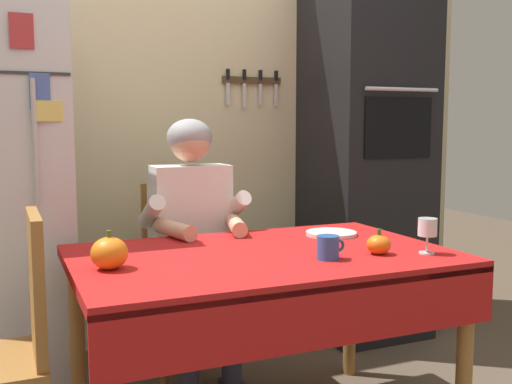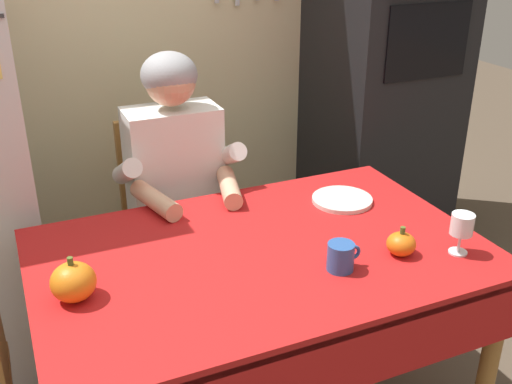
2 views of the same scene
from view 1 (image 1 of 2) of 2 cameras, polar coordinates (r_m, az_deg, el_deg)
name	(u,v)px [view 1 (image 1 of 2)]	position (r m, az deg, el deg)	size (l,w,h in m)	color
back_wall_assembly	(181,110)	(3.40, -7.22, 7.81)	(3.70, 0.13, 2.60)	beige
wall_oven	(366,154)	(3.51, 10.43, 3.64)	(0.60, 0.64, 2.10)	black
dining_table	(265,275)	(2.26, 0.83, -7.97)	(1.40, 0.90, 0.74)	#9E6B33
chair_behind_person	(184,268)	(2.99, -6.93, -7.26)	(0.40, 0.40, 0.93)	#9E6B33
seated_person	(195,230)	(2.76, -5.89, -3.59)	(0.47, 0.55, 1.25)	#38384C
chair_left_side	(6,341)	(2.19, -22.75, -12.96)	(0.40, 0.40, 0.93)	#9E6B33
coffee_mug	(328,247)	(2.15, 6.93, -5.28)	(0.11, 0.08, 0.09)	#2D569E
wine_glass	(427,229)	(2.30, 16.06, -3.40)	(0.07, 0.07, 0.13)	white
pumpkin_large	(379,244)	(2.27, 11.64, -4.92)	(0.09, 0.09, 0.10)	orange
pumpkin_medium	(109,253)	(2.05, -13.83, -5.69)	(0.12, 0.12, 0.13)	orange
serving_tray	(331,233)	(2.61, 7.20, -3.95)	(0.22, 0.22, 0.02)	silver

